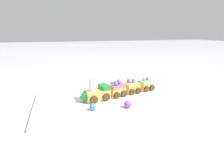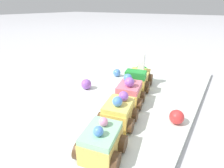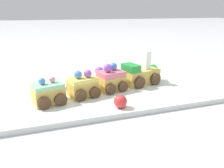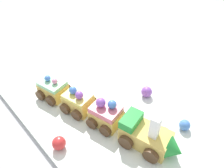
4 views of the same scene
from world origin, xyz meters
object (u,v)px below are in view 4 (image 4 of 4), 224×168
object	(u,v)px
cake_train_locomotive	(150,137)
cake_car_strawberry	(106,115)
gumball_red	(60,144)
gumball_blue	(185,125)
gumball_purple	(147,92)
cake_car_lemon	(78,102)
cake_car_mint	(53,89)

from	to	relation	value
cake_train_locomotive	cake_car_strawberry	xyz separation A→B (m)	(-0.11, -0.03, 0.00)
cake_train_locomotive	cake_car_strawberry	size ratio (longest dim) A/B	1.69
cake_car_strawberry	gumball_red	xyz separation A→B (m)	(-0.01, -0.12, -0.01)
cake_car_strawberry	gumball_blue	distance (m)	0.18
cake_car_strawberry	gumball_purple	bearing A→B (deg)	74.40
cake_car_strawberry	gumball_red	size ratio (longest dim) A/B	2.81
cake_train_locomotive	gumball_red	world-z (taller)	cake_train_locomotive
cake_train_locomotive	gumball_red	bearing A→B (deg)	-143.49
cake_car_lemon	cake_car_mint	bearing A→B (deg)	179.82
cake_train_locomotive	gumball_blue	xyz separation A→B (m)	(0.03, 0.09, -0.01)
gumball_blue	gumball_purple	bearing A→B (deg)	170.92
cake_car_strawberry	cake_car_lemon	size ratio (longest dim) A/B	1.00
cake_car_strawberry	gumball_red	world-z (taller)	cake_car_strawberry
cake_car_mint	cake_car_strawberry	bearing A→B (deg)	0.06
cake_car_strawberry	gumball_blue	bearing A→B (deg)	27.65
cake_car_lemon	gumball_purple	distance (m)	0.18
cake_car_lemon	cake_car_strawberry	bearing A→B (deg)	0.32
gumball_purple	gumball_red	distance (m)	0.26
cake_car_mint	gumball_purple	bearing A→B (deg)	33.11
cake_car_mint	gumball_blue	xyz separation A→B (m)	(0.30, 0.16, -0.01)
cake_car_mint	gumball_blue	bearing A→B (deg)	14.30
cake_car_strawberry	cake_car_lemon	distance (m)	0.08
cake_car_strawberry	cake_car_lemon	world-z (taller)	cake_car_strawberry
cake_car_strawberry	gumball_blue	xyz separation A→B (m)	(0.13, 0.12, -0.01)
cake_car_strawberry	cake_train_locomotive	bearing A→B (deg)	-0.09
cake_train_locomotive	cake_car_mint	world-z (taller)	cake_train_locomotive
cake_car_lemon	cake_car_mint	size ratio (longest dim) A/B	1.00
gumball_red	gumball_blue	bearing A→B (deg)	58.05
cake_car_strawberry	gumball_red	distance (m)	0.12
cake_car_lemon	cake_car_mint	world-z (taller)	cake_car_lemon
cake_train_locomotive	gumball_red	distance (m)	0.19
cake_train_locomotive	gumball_red	size ratio (longest dim) A/B	4.75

